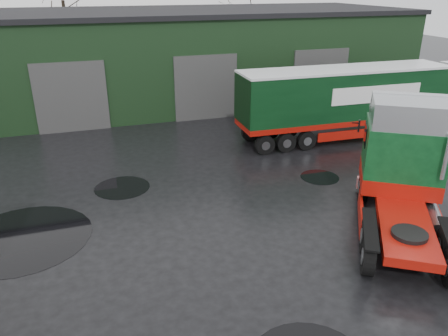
# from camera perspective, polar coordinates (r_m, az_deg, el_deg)

# --- Properties ---
(ground) EXTENTS (100.00, 100.00, 0.00)m
(ground) POSITION_cam_1_polar(r_m,az_deg,el_deg) (15.42, 5.04, -8.52)
(ground) COLOR black
(warehouse) EXTENTS (32.40, 12.40, 6.30)m
(warehouse) POSITION_cam_1_polar(r_m,az_deg,el_deg) (33.20, -5.36, 14.53)
(warehouse) COLOR black
(warehouse) RESTS_ON ground
(hero_tractor) EXTENTS (6.36, 7.57, 4.40)m
(hero_tractor) POSITION_cam_1_polar(r_m,az_deg,el_deg) (15.44, 22.97, -1.16)
(hero_tractor) COLOR #0D401C
(hero_tractor) RESTS_ON ground
(lorry_right) EXTENTS (15.08, 2.97, 3.95)m
(lorry_right) POSITION_cam_1_polar(r_m,az_deg,el_deg) (24.76, 15.28, 8.07)
(lorry_right) COLOR silver
(lorry_right) RESTS_ON ground
(tree_back_a) EXTENTS (4.40, 4.40, 9.50)m
(tree_back_a) POSITION_cam_1_polar(r_m,az_deg,el_deg) (42.13, -19.95, 17.32)
(tree_back_a) COLOR black
(tree_back_a) RESTS_ON ground
(tree_back_b) EXTENTS (4.40, 4.40, 7.50)m
(tree_back_b) POSITION_cam_1_polar(r_m,az_deg,el_deg) (44.92, 1.97, 17.60)
(tree_back_b) COLOR black
(tree_back_b) RESTS_ON ground
(puddle_1) EXTENTS (1.72, 1.72, 0.01)m
(puddle_1) POSITION_cam_1_polar(r_m,az_deg,el_deg) (20.04, 12.39, -1.17)
(puddle_1) COLOR black
(puddle_1) RESTS_ON ground
(puddle_2) EXTENTS (4.62, 4.62, 0.01)m
(puddle_2) POSITION_cam_1_polar(r_m,az_deg,el_deg) (16.60, -24.82, -8.31)
(puddle_2) COLOR black
(puddle_2) RESTS_ON ground
(puddle_4) EXTENTS (2.34, 2.34, 0.01)m
(puddle_4) POSITION_cam_1_polar(r_m,az_deg,el_deg) (19.10, -13.16, -2.49)
(puddle_4) COLOR black
(puddle_4) RESTS_ON ground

